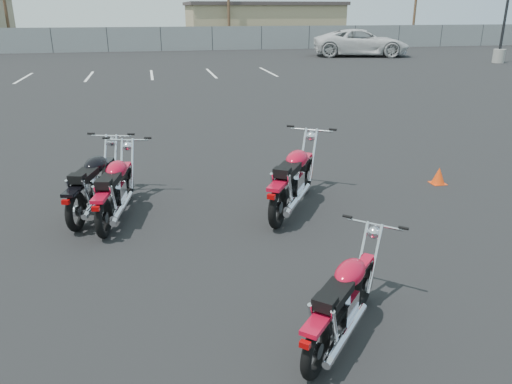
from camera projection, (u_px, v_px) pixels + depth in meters
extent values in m
plane|color=black|center=(251.00, 253.00, 6.78)|extent=(120.00, 120.00, 0.00)
torus|color=black|center=(127.00, 184.00, 8.53)|extent=(0.23, 0.62, 0.61)
cylinder|color=silver|center=(127.00, 184.00, 8.53)|extent=(0.13, 0.18, 0.16)
torus|color=black|center=(103.00, 218.00, 7.15)|extent=(0.23, 0.62, 0.61)
cylinder|color=silver|center=(103.00, 218.00, 7.15)|extent=(0.13, 0.18, 0.16)
cube|color=black|center=(116.00, 197.00, 7.82)|extent=(0.31, 1.07, 0.06)
cube|color=silver|center=(115.00, 194.00, 7.75)|extent=(0.35, 0.43, 0.30)
cylinder|color=silver|center=(114.00, 183.00, 7.69)|extent=(0.25, 0.29, 0.27)
ellipsoid|color=#B90B26|center=(116.00, 170.00, 7.86)|extent=(0.42, 0.64, 0.26)
cube|color=black|center=(108.00, 181.00, 7.41)|extent=(0.37, 0.60, 0.10)
cube|color=black|center=(103.00, 184.00, 7.16)|extent=(0.26, 0.22, 0.12)
cube|color=#B90B26|center=(101.00, 197.00, 7.02)|extent=(0.26, 0.45, 0.05)
cube|color=#B90B26|center=(125.00, 166.00, 8.42)|extent=(0.20, 0.36, 0.04)
cylinder|color=silver|center=(113.00, 197.00, 7.20)|extent=(0.09, 0.19, 0.40)
cylinder|color=silver|center=(96.00, 197.00, 7.20)|extent=(0.09, 0.19, 0.40)
cylinder|color=silver|center=(122.00, 208.00, 7.56)|extent=(0.31, 1.12, 0.13)
cylinder|color=silver|center=(117.00, 215.00, 7.25)|extent=(0.19, 0.38, 0.13)
cylinder|color=silver|center=(132.00, 163.00, 8.53)|extent=(0.12, 0.41, 0.80)
cylinder|color=silver|center=(122.00, 163.00, 8.53)|extent=(0.12, 0.41, 0.80)
sphere|color=silver|center=(128.00, 146.00, 8.59)|extent=(0.19, 0.19, 0.16)
cylinder|color=silver|center=(127.00, 140.00, 8.58)|extent=(0.70, 0.17, 0.03)
cylinder|color=black|center=(148.00, 138.00, 8.55)|extent=(0.13, 0.06, 0.04)
cylinder|color=black|center=(106.00, 138.00, 8.54)|extent=(0.13, 0.06, 0.04)
cylinder|color=black|center=(106.00, 211.00, 7.79)|extent=(0.16, 0.06, 0.31)
cube|color=#990505|center=(96.00, 209.00, 6.79)|extent=(0.11, 0.08, 0.06)
torus|color=black|center=(110.00, 179.00, 8.76)|extent=(0.27, 0.62, 0.62)
cylinder|color=silver|center=(110.00, 179.00, 8.76)|extent=(0.14, 0.19, 0.16)
torus|color=black|center=(76.00, 211.00, 7.36)|extent=(0.27, 0.62, 0.62)
cylinder|color=silver|center=(76.00, 211.00, 7.36)|extent=(0.14, 0.19, 0.16)
cube|color=black|center=(94.00, 191.00, 8.05)|extent=(0.39, 1.07, 0.06)
cube|color=silver|center=(92.00, 189.00, 7.98)|extent=(0.38, 0.45, 0.31)
cylinder|color=silver|center=(91.00, 178.00, 7.91)|extent=(0.27, 0.30, 0.27)
ellipsoid|color=black|center=(95.00, 165.00, 8.08)|extent=(0.46, 0.66, 0.26)
cube|color=black|center=(84.00, 176.00, 7.63)|extent=(0.41, 0.62, 0.10)
cube|color=black|center=(77.00, 178.00, 7.38)|extent=(0.27, 0.24, 0.12)
cube|color=black|center=(73.00, 191.00, 7.23)|extent=(0.29, 0.47, 0.05)
cube|color=black|center=(108.00, 161.00, 8.65)|extent=(0.22, 0.37, 0.04)
cylinder|color=silver|center=(86.00, 191.00, 7.41)|extent=(0.10, 0.20, 0.40)
cylinder|color=silver|center=(70.00, 191.00, 7.43)|extent=(0.10, 0.20, 0.40)
cylinder|color=silver|center=(98.00, 202.00, 7.77)|extent=(0.39, 1.12, 0.13)
cylinder|color=silver|center=(90.00, 209.00, 7.46)|extent=(0.22, 0.38, 0.14)
cylinder|color=silver|center=(115.00, 159.00, 8.76)|extent=(0.15, 0.41, 0.81)
cylinder|color=silver|center=(105.00, 159.00, 8.77)|extent=(0.15, 0.41, 0.81)
sphere|color=silver|center=(112.00, 142.00, 8.82)|extent=(0.20, 0.20, 0.16)
cylinder|color=silver|center=(112.00, 136.00, 8.81)|extent=(0.70, 0.22, 0.03)
cylinder|color=black|center=(131.00, 134.00, 8.75)|extent=(0.13, 0.07, 0.04)
cylinder|color=black|center=(91.00, 134.00, 8.79)|extent=(0.13, 0.07, 0.04)
cylinder|color=black|center=(84.00, 205.00, 8.03)|extent=(0.16, 0.07, 0.31)
cube|color=#990505|center=(66.00, 202.00, 7.00)|extent=(0.12, 0.09, 0.06)
torus|color=black|center=(305.00, 175.00, 8.87)|extent=(0.46, 0.63, 0.66)
cylinder|color=silver|center=(305.00, 175.00, 8.87)|extent=(0.19, 0.21, 0.18)
torus|color=black|center=(278.00, 207.00, 7.45)|extent=(0.46, 0.63, 0.66)
cylinder|color=silver|center=(278.00, 207.00, 7.45)|extent=(0.19, 0.21, 0.18)
cube|color=black|center=(293.00, 187.00, 8.14)|extent=(0.71, 1.04, 0.07)
cube|color=silver|center=(292.00, 185.00, 8.07)|extent=(0.49, 0.52, 0.33)
cylinder|color=silver|center=(292.00, 173.00, 8.00)|extent=(0.33, 0.35, 0.29)
ellipsoid|color=#B90B26|center=(297.00, 159.00, 8.17)|extent=(0.63, 0.72, 0.28)
cube|color=black|center=(287.00, 170.00, 7.71)|extent=(0.57, 0.67, 0.11)
cube|color=black|center=(282.00, 172.00, 7.46)|extent=(0.31, 0.30, 0.13)
cube|color=#B90B26|center=(278.00, 186.00, 7.31)|extent=(0.42, 0.50, 0.06)
cube|color=#B90B26|center=(306.00, 157.00, 8.75)|extent=(0.32, 0.39, 0.04)
cylinder|color=silver|center=(290.00, 187.00, 7.46)|extent=(0.16, 0.20, 0.43)
cylinder|color=silver|center=(273.00, 185.00, 7.55)|extent=(0.16, 0.20, 0.43)
cylinder|color=silver|center=(298.00, 199.00, 7.82)|extent=(0.74, 1.08, 0.14)
cylinder|color=silver|center=(291.00, 206.00, 7.50)|extent=(0.32, 0.40, 0.15)
cylinder|color=silver|center=(313.00, 155.00, 8.83)|extent=(0.28, 0.40, 0.87)
cylinder|color=silver|center=(303.00, 154.00, 8.89)|extent=(0.28, 0.40, 0.87)
sphere|color=silver|center=(311.00, 136.00, 8.92)|extent=(0.24, 0.24, 0.18)
cylinder|color=silver|center=(312.00, 130.00, 8.90)|extent=(0.67, 0.44, 0.03)
cylinder|color=black|center=(333.00, 130.00, 8.74)|extent=(0.13, 0.10, 0.04)
cylinder|color=black|center=(290.00, 126.00, 8.99)|extent=(0.13, 0.10, 0.04)
cylinder|color=black|center=(281.00, 200.00, 8.17)|extent=(0.16, 0.12, 0.33)
cube|color=#990505|center=(271.00, 197.00, 7.09)|extent=(0.13, 0.12, 0.07)
torus|color=black|center=(363.00, 284.00, 5.49)|extent=(0.43, 0.47, 0.54)
cylinder|color=silver|center=(363.00, 284.00, 5.49)|extent=(0.16, 0.17, 0.14)
torus|color=black|center=(316.00, 350.00, 4.43)|extent=(0.43, 0.47, 0.54)
cylinder|color=silver|center=(316.00, 350.00, 4.43)|extent=(0.16, 0.17, 0.14)
cube|color=black|center=(342.00, 310.00, 4.95)|extent=(0.70, 0.76, 0.05)
cube|color=silver|center=(341.00, 308.00, 4.89)|extent=(0.42, 0.42, 0.27)
cylinder|color=silver|center=(342.00, 294.00, 4.84)|extent=(0.28, 0.29, 0.24)
ellipsoid|color=#B90B26|center=(350.00, 273.00, 4.96)|extent=(0.55, 0.57, 0.23)
cube|color=black|center=(334.00, 295.00, 4.62)|extent=(0.50, 0.53, 0.09)
cube|color=black|center=(325.00, 303.00, 4.42)|extent=(0.26, 0.25, 0.11)
cube|color=#B90B26|center=(316.00, 324.00, 4.32)|extent=(0.37, 0.39, 0.04)
cube|color=#B90B26|center=(365.00, 261.00, 5.40)|extent=(0.29, 0.31, 0.04)
cylinder|color=silver|center=(334.00, 324.00, 4.41)|extent=(0.14, 0.15, 0.35)
cylinder|color=silver|center=(312.00, 317.00, 4.51)|extent=(0.14, 0.15, 0.35)
cylinder|color=silver|center=(346.00, 334.00, 4.68)|extent=(0.72, 0.79, 0.12)
cylinder|color=silver|center=(335.00, 349.00, 4.44)|extent=(0.29, 0.31, 0.12)
cylinder|color=silver|center=(375.00, 258.00, 5.44)|extent=(0.27, 0.29, 0.71)
cylinder|color=silver|center=(361.00, 255.00, 5.52)|extent=(0.27, 0.29, 0.71)
sphere|color=silver|center=(374.00, 232.00, 5.52)|extent=(0.20, 0.20, 0.14)
cylinder|color=silver|center=(375.00, 224.00, 5.50)|extent=(0.49, 0.44, 0.03)
cylinder|color=black|center=(404.00, 228.00, 5.33)|extent=(0.10, 0.10, 0.03)
cylinder|color=black|center=(347.00, 216.00, 5.62)|extent=(0.10, 0.10, 0.03)
cylinder|color=black|center=(326.00, 326.00, 4.99)|extent=(0.12, 0.11, 0.27)
cube|color=#990505|center=(305.00, 345.00, 4.15)|extent=(0.10, 0.10, 0.05)
cone|color=#EC3F0C|center=(439.00, 175.00, 9.41)|extent=(0.25, 0.25, 0.31)
cube|color=#EC3F0C|center=(438.00, 183.00, 9.46)|extent=(0.27, 0.27, 0.01)
cylinder|color=gray|center=(499.00, 56.00, 30.36)|extent=(0.70, 0.70, 0.80)
cube|color=slate|center=(161.00, 39.00, 38.58)|extent=(80.00, 0.04, 1.80)
cylinder|color=black|center=(52.00, 40.00, 37.02)|extent=(0.06, 0.06, 1.80)
cylinder|color=black|center=(107.00, 40.00, 37.80)|extent=(0.06, 0.06, 1.80)
cylinder|color=black|center=(161.00, 39.00, 38.58)|extent=(0.06, 0.06, 1.80)
cylinder|color=black|center=(212.00, 38.00, 39.37)|extent=(0.06, 0.06, 1.80)
cylinder|color=black|center=(262.00, 38.00, 40.15)|extent=(0.06, 0.06, 1.80)
cylinder|color=black|center=(309.00, 37.00, 40.93)|extent=(0.06, 0.06, 1.80)
cylinder|color=black|center=(355.00, 37.00, 41.72)|extent=(0.06, 0.06, 1.80)
cylinder|color=black|center=(399.00, 36.00, 42.50)|extent=(0.06, 0.06, 1.80)
cylinder|color=black|center=(441.00, 36.00, 43.28)|extent=(0.06, 0.06, 1.80)
cylinder|color=black|center=(482.00, 35.00, 44.07)|extent=(0.06, 0.06, 1.80)
cube|color=tan|center=(261.00, 24.00, 48.52)|extent=(14.00, 9.00, 3.40)
cube|color=#433A38|center=(261.00, 4.00, 47.88)|extent=(14.40, 9.40, 0.30)
cube|color=silver|center=(24.00, 78.00, 23.76)|extent=(0.12, 4.00, 0.01)
cube|color=silver|center=(89.00, 76.00, 24.35)|extent=(0.12, 4.00, 0.01)
cube|color=silver|center=(152.00, 75.00, 24.93)|extent=(0.12, 4.00, 0.01)
cube|color=silver|center=(211.00, 73.00, 25.52)|extent=(0.12, 4.00, 0.01)
cube|color=silver|center=(268.00, 72.00, 26.11)|extent=(0.12, 4.00, 0.01)
imported|color=silver|center=(362.00, 35.00, 34.18)|extent=(4.79, 8.00, 2.84)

